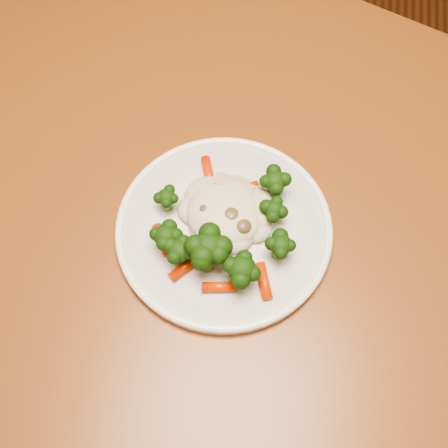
% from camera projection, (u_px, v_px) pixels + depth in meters
% --- Properties ---
extents(dining_table, '(1.43, 1.20, 0.75)m').
position_uv_depth(dining_table, '(234.00, 237.00, 0.78)').
color(dining_table, brown).
rests_on(dining_table, ground).
extents(plate, '(0.26, 0.26, 0.01)m').
position_uv_depth(plate, '(224.00, 229.00, 0.67)').
color(plate, white).
rests_on(plate, dining_table).
extents(meal, '(0.18, 0.18, 0.05)m').
position_uv_depth(meal, '(223.00, 229.00, 0.64)').
color(meal, beige).
rests_on(meal, plate).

